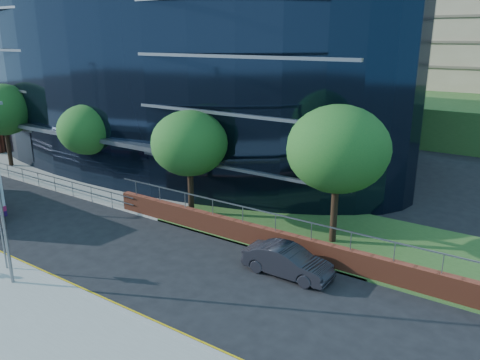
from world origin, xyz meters
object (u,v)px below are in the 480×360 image
Objects in this scene: brick_pavilion at (1,125)px; tree_far_a at (3,110)px; tree_far_d at (338,149)px; tree_far_c at (189,143)px; parked_car at (288,261)px; street_sign at (1,229)px; tree_far_b at (88,130)px.

brick_pavilion is 10.48m from tree_far_a.
tree_far_d is (38.00, -3.50, 3.25)m from brick_pavilion.
tree_far_c is 10.11m from parked_car.
tree_far_c reaches higher than street_sign.
tree_far_b is at bearing 77.84° from parked_car.
tree_far_d reaches higher than street_sign.
tree_far_a is at bearing 180.00° from tree_far_c.
tree_far_a is 1.15× the size of tree_far_b.
brick_pavilion is 1.32× the size of tree_far_c.
tree_far_c is (29.00, -4.50, 2.60)m from brick_pavilion.
tree_far_c is (10.00, -0.50, 0.33)m from tree_far_b.
tree_far_a is at bearing -177.14° from tree_far_b.
street_sign is (26.50, -15.09, 0.21)m from brick_pavilion.
tree_far_d is (19.00, 0.50, 0.98)m from tree_far_b.
brick_pavilion is at bearing 168.12° from tree_far_b.
tree_far_c is 1.53× the size of parked_car.
tree_far_a is at bearing 148.83° from street_sign.
tree_far_c is 0.87× the size of tree_far_d.
tree_far_a is at bearing -26.55° from brick_pavilion.
brick_pavilion reaches higher than street_sign.
tree_far_c is at bearing -173.66° from tree_far_d.
tree_far_b is at bearing -178.49° from tree_far_d.
tree_far_d is at bearing -5.26° from brick_pavilion.
tree_far_c is 9.08m from tree_far_d.
tree_far_d is (29.00, 1.00, 0.33)m from tree_far_a.
street_sign is at bearing -29.65° from brick_pavilion.
parked_car is at bearing 32.46° from street_sign.
tree_far_a reaches higher than brick_pavilion.
parked_car is at bearing -6.89° from tree_far_a.
tree_far_a is 0.94× the size of tree_far_d.
brick_pavilion is 1.16× the size of tree_far_d.
tree_far_b is (10.00, 0.50, -0.65)m from tree_far_a.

